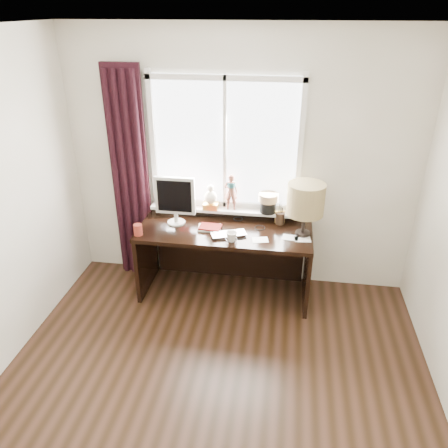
% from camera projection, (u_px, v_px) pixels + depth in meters
% --- Properties ---
extents(floor, '(3.50, 4.00, 0.00)m').
position_uv_depth(floor, '(205.00, 424.00, 3.16)').
color(floor, '#3C2318').
rests_on(floor, ground).
extents(ceiling, '(3.50, 4.00, 0.00)m').
position_uv_depth(ceiling, '(193.00, 34.00, 1.99)').
color(ceiling, white).
rests_on(ceiling, wall_back).
extents(wall_back, '(3.50, 0.00, 2.60)m').
position_uv_depth(wall_back, '(240.00, 164.00, 4.34)').
color(wall_back, beige).
rests_on(wall_back, ground).
extents(laptop, '(0.39, 0.32, 0.03)m').
position_uv_depth(laptop, '(229.00, 234.00, 4.15)').
color(laptop, silver).
rests_on(laptop, desk).
extents(mug, '(0.13, 0.13, 0.10)m').
position_uv_depth(mug, '(232.00, 236.00, 4.04)').
color(mug, white).
rests_on(mug, desk).
extents(red_cup, '(0.08, 0.08, 0.11)m').
position_uv_depth(red_cup, '(138.00, 230.00, 4.15)').
color(red_cup, maroon).
rests_on(red_cup, desk).
extents(window, '(1.52, 0.22, 1.40)m').
position_uv_depth(window, '(225.00, 165.00, 4.31)').
color(window, white).
rests_on(window, ground).
extents(curtain, '(0.38, 0.09, 2.25)m').
position_uv_depth(curtain, '(130.00, 179.00, 4.50)').
color(curtain, black).
rests_on(curtain, floor).
extents(desk, '(1.70, 0.70, 0.75)m').
position_uv_depth(desk, '(226.00, 246.00, 4.47)').
color(desk, black).
rests_on(desk, floor).
extents(monitor, '(0.40, 0.18, 0.49)m').
position_uv_depth(monitor, '(175.00, 198.00, 4.27)').
color(monitor, beige).
rests_on(monitor, desk).
extents(notebook_stack, '(0.24, 0.18, 0.03)m').
position_uv_depth(notebook_stack, '(210.00, 227.00, 4.28)').
color(notebook_stack, beige).
rests_on(notebook_stack, desk).
extents(brush_holder, '(0.09, 0.09, 0.25)m').
position_uv_depth(brush_holder, '(280.00, 218.00, 4.36)').
color(brush_holder, black).
rests_on(brush_holder, desk).
extents(icon_frame, '(0.10, 0.04, 0.13)m').
position_uv_depth(icon_frame, '(280.00, 217.00, 4.37)').
color(icon_frame, gold).
rests_on(icon_frame, desk).
extents(table_lamp, '(0.35, 0.35, 0.52)m').
position_uv_depth(table_lamp, '(306.00, 200.00, 4.01)').
color(table_lamp, black).
rests_on(table_lamp, desk).
extents(loose_papers, '(0.56, 0.22, 0.00)m').
position_uv_depth(loose_papers, '(284.00, 239.00, 4.10)').
color(loose_papers, white).
rests_on(loose_papers, desk).
extents(desk_cables, '(0.35, 0.50, 0.01)m').
position_uv_depth(desk_cables, '(245.00, 229.00, 4.27)').
color(desk_cables, black).
rests_on(desk_cables, desk).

